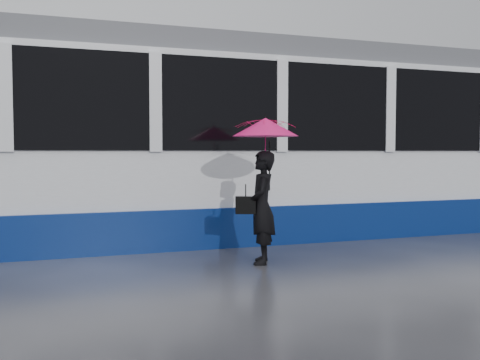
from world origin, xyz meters
name	(u,v)px	position (x,y,z in m)	size (l,w,h in m)	color
ground	(176,270)	(0.00, 0.00, 0.00)	(90.00, 90.00, 0.00)	#27272B
rails	(144,239)	(0.00, 2.50, 0.01)	(34.00, 1.51, 0.02)	#3F3D38
woman	(262,207)	(1.17, 0.05, 0.75)	(0.54, 0.36, 1.49)	black
umbrella	(266,140)	(1.22, 0.05, 1.63)	(1.14, 1.14, 1.01)	#DB1285
handbag	(246,205)	(0.95, 0.07, 0.78)	(0.29, 0.20, 0.41)	black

